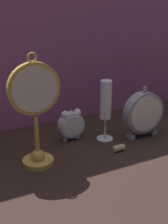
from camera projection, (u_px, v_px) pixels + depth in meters
name	position (u px, v px, depth m)	size (l,w,h in m)	color
ground_plane	(95.00, 154.00, 1.04)	(4.00, 4.00, 0.00)	black
fabric_backdrop_drape	(55.00, 32.00, 1.18)	(1.79, 0.01, 0.73)	#8E4C7F
pocket_watch_on_stand	(35.00, 113.00, 0.92)	(0.16, 0.10, 0.35)	gold
alarm_clock_twin_bell	(71.00, 124.00, 1.12)	(0.09, 0.03, 0.12)	silver
mantel_clock_silver	(143.00, 113.00, 1.13)	(0.15, 0.04, 0.19)	gray
champagne_flute	(106.00, 104.00, 1.10)	(0.06, 0.06, 0.22)	silver
wine_cork	(119.00, 148.00, 1.06)	(0.02, 0.02, 0.04)	tan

